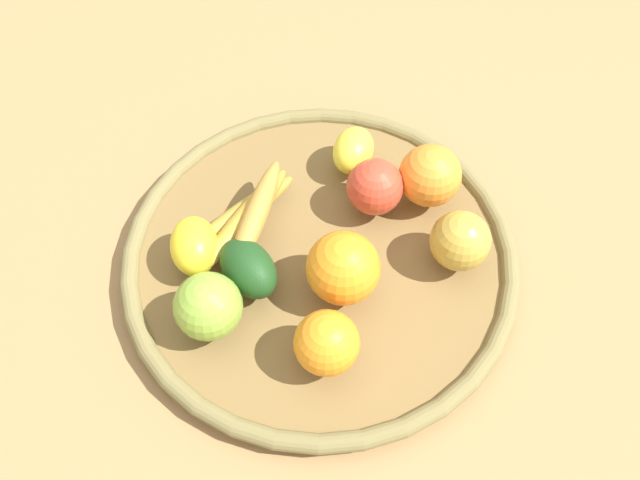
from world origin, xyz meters
The scene contains 12 objects.
ground_plane centered at (0.00, 0.00, 0.00)m, with size 2.40×2.40×0.00m, color #987548.
basket centered at (0.00, 0.00, 0.02)m, with size 0.47×0.47×0.03m.
avocado centered at (-0.06, -0.07, 0.06)m, with size 0.08×0.05×0.05m, color #1A411A.
banana_bunch centered at (-0.09, -0.01, 0.06)m, with size 0.10×0.17×0.05m.
apple_1 centered at (0.15, 0.05, 0.07)m, with size 0.07×0.07×0.07m, color gold.
orange_0 centered at (0.04, -0.04, 0.07)m, with size 0.08×0.08×0.08m, color orange.
apple_2 centered at (-0.07, -0.13, 0.07)m, with size 0.07×0.07×0.07m, color #84AD39.
lemon_1 centered at (-0.01, 0.14, 0.06)m, with size 0.07×0.05×0.05m, color yellow.
orange_2 centered at (0.06, -0.12, 0.07)m, with size 0.07×0.07×0.07m, color orange.
orange_1 centered at (0.09, 0.13, 0.07)m, with size 0.08×0.08×0.08m, color orange.
apple_0 centered at (0.03, 0.09, 0.07)m, with size 0.07×0.07×0.07m, color #CD412B.
lemon_0 centered at (-0.13, -0.07, 0.06)m, with size 0.07×0.05×0.05m, color yellow.
Camera 1 is at (0.16, -0.38, 0.68)m, focal length 36.63 mm.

